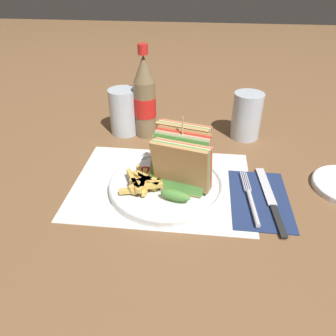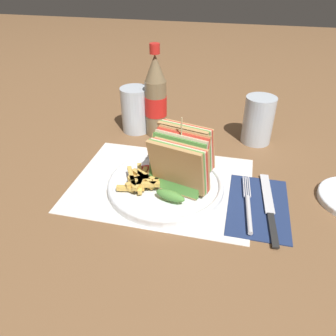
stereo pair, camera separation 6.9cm
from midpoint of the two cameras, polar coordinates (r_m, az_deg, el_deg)
name	(u,v)px [view 1 (the left image)]	position (r m, az deg, el deg)	size (l,w,h in m)	color
ground_plane	(160,193)	(0.69, -4.21, -4.40)	(4.00, 4.00, 0.00)	brown
placemat	(160,184)	(0.71, -4.15, -2.87)	(0.38, 0.29, 0.00)	silver
plate_main	(167,185)	(0.69, -3.05, -3.07)	(0.24, 0.24, 0.02)	white
club_sandwich	(182,158)	(0.66, -0.49, 1.61)	(0.13, 0.18, 0.15)	tan
fries_pile	(143,182)	(0.67, -7.35, -2.50)	(0.09, 0.09, 0.02)	gold
ketchup_blob	(146,171)	(0.71, -6.67, -0.67)	(0.04, 0.03, 0.01)	maroon
napkin	(260,199)	(0.68, 12.91, -5.44)	(0.12, 0.19, 0.00)	navy
fork	(251,201)	(0.66, 11.44, -5.83)	(0.03, 0.17, 0.01)	silver
knife	(271,199)	(0.68, 14.71, -5.40)	(0.03, 0.22, 0.00)	black
coke_bottle_near	(145,99)	(0.87, -6.37, 11.84)	(0.06, 0.06, 0.24)	#7A6647
glass_near	(246,118)	(0.89, 11.31, 8.41)	(0.08, 0.08, 0.12)	silver
glass_far	(124,112)	(0.91, -9.90, 9.60)	(0.08, 0.08, 0.12)	silver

